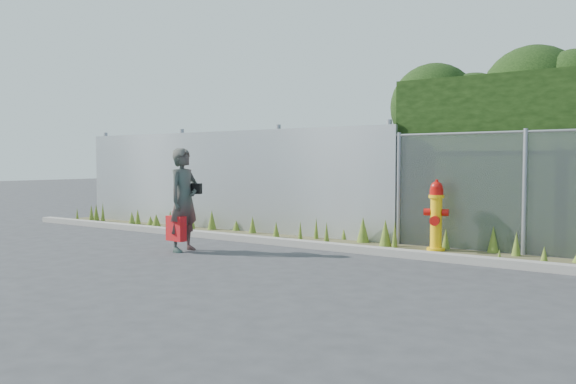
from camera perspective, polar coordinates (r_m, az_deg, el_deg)
The scene contains 8 objects.
ground at distance 8.43m, azimuth -3.65°, elevation -7.28°, with size 80.00×80.00×0.00m, color #323234.
curb at distance 9.89m, azimuth 2.75°, elevation -5.40°, with size 16.00×0.22×0.12m, color gray.
weed_strip at distance 10.75m, azimuth 2.32°, elevation -4.37°, with size 16.00×1.25×0.53m.
corrugated_fence at distance 12.69m, azimuth -7.00°, elevation 1.17°, with size 8.50×0.21×2.30m.
fire_hydrant at distance 9.78m, azimuth 14.81°, elevation -2.45°, with size 0.41×0.37×1.22m.
woman at distance 9.65m, azimuth -10.52°, elevation -0.78°, with size 0.64×0.42×1.75m, color #0F6152.
red_tote_bag at distance 9.62m, azimuth -11.30°, elevation -3.65°, with size 0.38×0.14×0.50m.
black_shoulder_bag at distance 9.70m, azimuth -9.48°, elevation 0.34°, with size 0.24×0.10×0.18m.
Camera 1 is at (5.06, -6.57, 1.50)m, focal length 35.00 mm.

